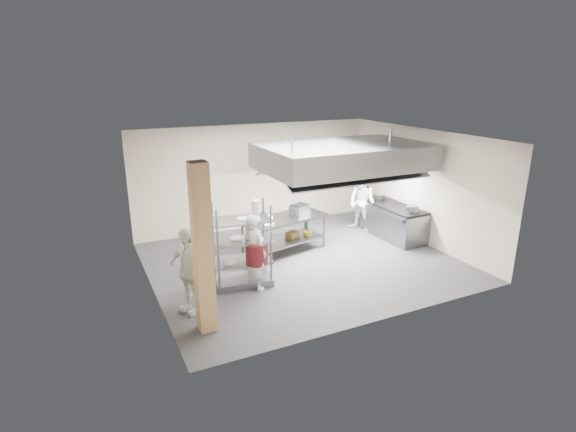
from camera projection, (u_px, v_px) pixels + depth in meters
name	position (u px, v px, depth m)	size (l,w,h in m)	color
floor	(303.00, 262.00, 10.80)	(7.00, 7.00, 0.00)	#2F2F31
ceiling	(304.00, 137.00, 9.90)	(7.00, 7.00, 0.00)	silver
wall_back	(255.00, 177.00, 12.92)	(7.00, 7.00, 0.00)	#BCAC95
wall_left	(147.00, 223.00, 8.89)	(6.00, 6.00, 0.00)	#BCAC95
wall_right	(421.00, 186.00, 11.80)	(6.00, 6.00, 0.00)	#BCAC95
column	(203.00, 250.00, 7.51)	(0.30, 0.30, 3.00)	tan
exhaust_hood	(343.00, 156.00, 10.96)	(4.00, 2.50, 0.60)	slate
hood_strip_a	(311.00, 173.00, 10.68)	(1.60, 0.12, 0.04)	white
hood_strip_b	(373.00, 166.00, 11.43)	(1.60, 0.12, 0.04)	white
wall_shelf	(312.00, 172.00, 13.53)	(1.50, 0.28, 0.04)	slate
island	(285.00, 235.00, 11.31)	(2.19, 0.91, 0.91)	slate
island_worktop	(284.00, 219.00, 11.18)	(2.19, 0.91, 0.06)	slate
island_undershelf	(285.00, 240.00, 11.36)	(2.02, 0.82, 0.04)	gray
pass_rack	(242.00, 245.00, 9.40)	(1.20, 0.70, 1.80)	slate
cooking_range	(393.00, 222.00, 12.38)	(0.80, 2.00, 0.84)	gray
range_top	(394.00, 206.00, 12.25)	(0.78, 1.96, 0.06)	black
chef_head	(255.00, 251.00, 9.25)	(0.60, 0.39, 1.65)	white
chef_line	(362.00, 202.00, 12.76)	(0.82, 0.64, 1.69)	white
chef_plating	(188.00, 270.00, 8.31)	(0.98, 0.41, 1.68)	white
griddle	(300.00, 209.00, 11.47)	(0.44, 0.34, 0.22)	slate
wicker_basket	(293.00, 235.00, 11.51)	(0.32, 0.22, 0.14)	olive
stockpot	(414.00, 209.00, 11.59)	(0.27, 0.27, 0.19)	gray
plate_stack	(242.00, 259.00, 9.50)	(0.28, 0.28, 0.05)	white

